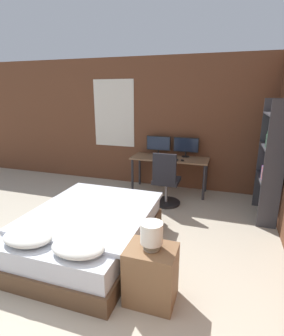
{
  "coord_description": "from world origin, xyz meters",
  "views": [
    {
      "loc": [
        1.07,
        -1.36,
        1.99
      ],
      "look_at": [
        -0.27,
        2.72,
        0.75
      ],
      "focal_mm": 28.0,
      "sensor_mm": 36.0,
      "label": 1
    }
  ],
  "objects_px": {
    "nightstand": "(151,274)",
    "bookshelf": "(272,158)",
    "monitor_left": "(158,144)",
    "computer_mouse": "(182,160)",
    "bed": "(89,230)",
    "bedside_lamp": "(152,233)",
    "desk": "(170,162)",
    "monitor_right": "(186,146)",
    "office_chair": "(166,184)",
    "keyboard": "(168,159)"
  },
  "relations": [
    {
      "from": "bed",
      "to": "monitor_right",
      "type": "distance_m",
      "value": 2.77
    },
    {
      "from": "bedside_lamp",
      "to": "monitor_right",
      "type": "distance_m",
      "value": 3.18
    },
    {
      "from": "keyboard",
      "to": "computer_mouse",
      "type": "height_order",
      "value": "computer_mouse"
    },
    {
      "from": "desk",
      "to": "monitor_left",
      "type": "relative_size",
      "value": 3.04
    },
    {
      "from": "monitor_left",
      "to": "computer_mouse",
      "type": "height_order",
      "value": "monitor_left"
    },
    {
      "from": "bedside_lamp",
      "to": "monitor_right",
      "type": "height_order",
      "value": "monitor_right"
    },
    {
      "from": "nightstand",
      "to": "keyboard",
      "type": "distance_m",
      "value": 2.87
    },
    {
      "from": "monitor_right",
      "to": "bookshelf",
      "type": "height_order",
      "value": "bookshelf"
    },
    {
      "from": "bed",
      "to": "office_chair",
      "type": "xyz_separation_m",
      "value": [
        0.63,
        1.68,
        0.14
      ]
    },
    {
      "from": "bed",
      "to": "bookshelf",
      "type": "distance_m",
      "value": 2.92
    },
    {
      "from": "monitor_right",
      "to": "desk",
      "type": "bearing_deg",
      "value": -147.47
    },
    {
      "from": "bedside_lamp",
      "to": "office_chair",
      "type": "distance_m",
      "value": 2.35
    },
    {
      "from": "bed",
      "to": "computer_mouse",
      "type": "height_order",
      "value": "computer_mouse"
    },
    {
      "from": "computer_mouse",
      "to": "bed",
      "type": "bearing_deg",
      "value": -110.87
    },
    {
      "from": "bedside_lamp",
      "to": "keyboard",
      "type": "xyz_separation_m",
      "value": [
        -0.47,
        2.8,
        -0.01
      ]
    },
    {
      "from": "nightstand",
      "to": "bookshelf",
      "type": "relative_size",
      "value": 0.3
    },
    {
      "from": "bedside_lamp",
      "to": "keyboard",
      "type": "bearing_deg",
      "value": 99.63
    },
    {
      "from": "nightstand",
      "to": "desk",
      "type": "xyz_separation_m",
      "value": [
        -0.47,
        2.98,
        0.34
      ]
    },
    {
      "from": "monitor_right",
      "to": "nightstand",
      "type": "bearing_deg",
      "value": -86.63
    },
    {
      "from": "bed",
      "to": "monitor_right",
      "type": "relative_size",
      "value": 3.97
    },
    {
      "from": "keyboard",
      "to": "bookshelf",
      "type": "distance_m",
      "value": 1.85
    },
    {
      "from": "bedside_lamp",
      "to": "keyboard",
      "type": "relative_size",
      "value": 0.67
    },
    {
      "from": "nightstand",
      "to": "keyboard",
      "type": "xyz_separation_m",
      "value": [
        -0.47,
        2.8,
        0.44
      ]
    },
    {
      "from": "desk",
      "to": "office_chair",
      "type": "bearing_deg",
      "value": -82.9
    },
    {
      "from": "nightstand",
      "to": "office_chair",
      "type": "height_order",
      "value": "office_chair"
    },
    {
      "from": "computer_mouse",
      "to": "desk",
      "type": "bearing_deg",
      "value": 147.87
    },
    {
      "from": "bookshelf",
      "to": "bedside_lamp",
      "type": "bearing_deg",
      "value": -119.36
    },
    {
      "from": "bed",
      "to": "bookshelf",
      "type": "height_order",
      "value": "bookshelf"
    },
    {
      "from": "office_chair",
      "to": "bedside_lamp",
      "type": "bearing_deg",
      "value": -80.36
    },
    {
      "from": "bedside_lamp",
      "to": "bed",
      "type": "bearing_deg",
      "value": 149.02
    },
    {
      "from": "nightstand",
      "to": "bookshelf",
      "type": "bearing_deg",
      "value": 60.64
    },
    {
      "from": "bed",
      "to": "desk",
      "type": "height_order",
      "value": "desk"
    },
    {
      "from": "desk",
      "to": "monitor_left",
      "type": "height_order",
      "value": "monitor_left"
    },
    {
      "from": "bedside_lamp",
      "to": "office_chair",
      "type": "xyz_separation_m",
      "value": [
        -0.39,
        2.29,
        -0.33
      ]
    },
    {
      "from": "office_chair",
      "to": "keyboard",
      "type": "bearing_deg",
      "value": 99.58
    },
    {
      "from": "bed",
      "to": "monitor_left",
      "type": "distance_m",
      "value": 2.66
    },
    {
      "from": "bedside_lamp",
      "to": "desk",
      "type": "height_order",
      "value": "bedside_lamp"
    },
    {
      "from": "monitor_left",
      "to": "computer_mouse",
      "type": "bearing_deg",
      "value": -32.33
    },
    {
      "from": "computer_mouse",
      "to": "keyboard",
      "type": "bearing_deg",
      "value": 180.0
    },
    {
      "from": "bed",
      "to": "computer_mouse",
      "type": "xyz_separation_m",
      "value": [
        0.83,
        2.19,
        0.48
      ]
    },
    {
      "from": "bedside_lamp",
      "to": "monitor_left",
      "type": "distance_m",
      "value": 3.26
    },
    {
      "from": "desk",
      "to": "bookshelf",
      "type": "height_order",
      "value": "bookshelf"
    },
    {
      "from": "desk",
      "to": "monitor_right",
      "type": "height_order",
      "value": "monitor_right"
    },
    {
      "from": "desk",
      "to": "computer_mouse",
      "type": "height_order",
      "value": "computer_mouse"
    },
    {
      "from": "bed",
      "to": "bookshelf",
      "type": "bearing_deg",
      "value": 35.66
    },
    {
      "from": "bed",
      "to": "nightstand",
      "type": "bearing_deg",
      "value": -30.98
    },
    {
      "from": "nightstand",
      "to": "bedside_lamp",
      "type": "relative_size",
      "value": 2.17
    },
    {
      "from": "office_chair",
      "to": "bookshelf",
      "type": "distance_m",
      "value": 1.77
    },
    {
      "from": "desk",
      "to": "keyboard",
      "type": "height_order",
      "value": "keyboard"
    },
    {
      "from": "monitor_left",
      "to": "office_chair",
      "type": "bearing_deg",
      "value": -66.78
    }
  ]
}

